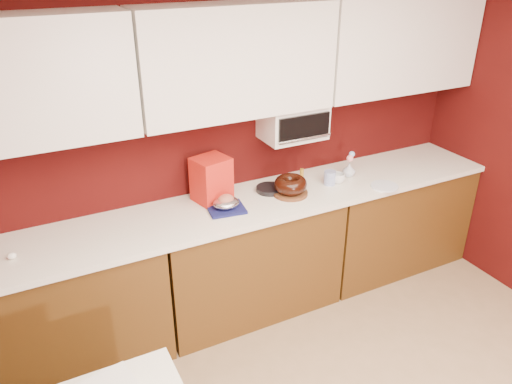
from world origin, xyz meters
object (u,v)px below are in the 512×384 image
Objects in this scene: coffee_mug at (338,177)px; blue_jar at (330,178)px; pandoro_box at (211,179)px; toaster_oven at (293,121)px; foil_ham_nest at (226,203)px; flower_vase at (349,169)px; bundt_cake at (291,184)px.

coffee_mug is 0.07m from blue_jar.
coffee_mug is (0.95, -0.17, -0.11)m from pandoro_box.
toaster_oven is 4.29× the size of blue_jar.
blue_jar is (-0.07, 0.01, 0.01)m from coffee_mug.
flower_vase reaches higher than foil_ham_nest.
coffee_mug is at bearing 0.79° from foil_ham_nest.
toaster_oven is at bearing -12.21° from pandoro_box.
toaster_oven is at bearing 58.79° from bundt_cake.
toaster_oven reaches higher than coffee_mug.
coffee_mug is at bearing -32.15° from toaster_oven.
blue_jar is at bearing 1.79° from foil_ham_nest.
toaster_oven is 3.82× the size of flower_vase.
pandoro_box is 0.98m from coffee_mug.
flower_vase is (1.07, 0.08, 0.00)m from foil_ham_nest.
toaster_oven is at bearing 164.69° from flower_vase.
blue_jar is (0.86, 0.03, -0.00)m from foil_ham_nest.
pandoro_box is 0.90m from blue_jar.
foil_ham_nest is 0.58× the size of pandoro_box.
bundt_cake reaches higher than coffee_mug.
toaster_oven is 0.78m from foil_ham_nest.
foil_ham_nest is 1.55× the size of flower_vase.
bundt_cake is 0.57m from flower_vase.
pandoro_box is 2.68× the size of flower_vase.
flower_vase is at bearing 4.27° from foil_ham_nest.
toaster_oven is 0.62m from flower_vase.
flower_vase is at bearing 13.91° from blue_jar.
toaster_oven reaches higher than blue_jar.
flower_vase is (0.45, -0.12, -0.42)m from toaster_oven.
pandoro_box reaches higher than blue_jar.
bundt_cake is at bearing 1.02° from foil_ham_nest.
blue_jar is at bearing 2.90° from bundt_cake.
foil_ham_nest is at bearing -175.73° from flower_vase.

